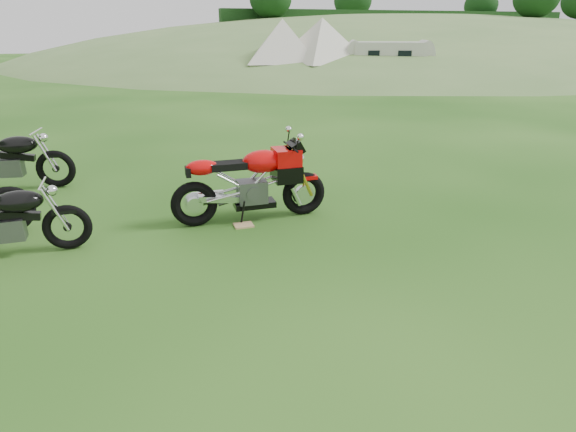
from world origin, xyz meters
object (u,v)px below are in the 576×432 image
object	(u,v)px
plywood_board	(244,225)
tent_mid	(283,54)
sport_motorcycle	(250,177)
vintage_moto_d	(8,159)
tent_right	(321,53)
vintage_moto_c	(6,219)
caravan	(388,62)

from	to	relation	value
plywood_board	tent_mid	xyz separation A→B (m)	(6.21, 18.85, 1.46)
sport_motorcycle	vintage_moto_d	bearing A→B (deg)	144.55
sport_motorcycle	tent_right	world-z (taller)	tent_right
tent_right	sport_motorcycle	bearing A→B (deg)	-129.13
vintage_moto_c	vintage_moto_d	distance (m)	3.07
sport_motorcycle	vintage_moto_c	distance (m)	3.19
caravan	plywood_board	bearing A→B (deg)	-102.57
tent_mid	caravan	xyz separation A→B (m)	(5.19, -1.78, -0.42)
sport_motorcycle	vintage_moto_d	xyz separation A→B (m)	(-3.73, 2.69, -0.11)
tent_mid	tent_right	bearing A→B (deg)	-4.91
plywood_board	sport_motorcycle	bearing A→B (deg)	52.81
tent_right	tent_mid	bearing A→B (deg)	145.38
plywood_board	caravan	bearing A→B (deg)	56.25
vintage_moto_d	plywood_board	bearing A→B (deg)	-30.78
vintage_moto_c	caravan	bearing A→B (deg)	49.39
vintage_moto_d	tent_right	bearing A→B (deg)	61.03
vintage_moto_d	tent_right	world-z (taller)	tent_right
sport_motorcycle	vintage_moto_d	world-z (taller)	sport_motorcycle
sport_motorcycle	tent_mid	bearing A→B (deg)	72.34
vintage_moto_c	caravan	world-z (taller)	caravan
sport_motorcycle	tent_mid	size ratio (longest dim) A/B	0.65
plywood_board	vintage_moto_c	bearing A→B (deg)	-178.00
plywood_board	vintage_moto_d	xyz separation A→B (m)	(-3.57, 2.91, 0.55)
vintage_moto_d	tent_mid	bearing A→B (deg)	66.92
vintage_moto_d	vintage_moto_c	bearing A→B (deg)	-70.92
plywood_board	vintage_moto_c	xyz separation A→B (m)	(-3.00, -0.10, 0.48)
plywood_board	caravan	xyz separation A→B (m)	(11.41, 17.07, 1.04)
plywood_board	tent_right	world-z (taller)	tent_right
plywood_board	vintage_moto_c	world-z (taller)	vintage_moto_c
vintage_moto_c	vintage_moto_d	world-z (taller)	vintage_moto_d
plywood_board	vintage_moto_d	size ratio (longest dim) A/B	0.13
plywood_board	caravan	world-z (taller)	caravan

